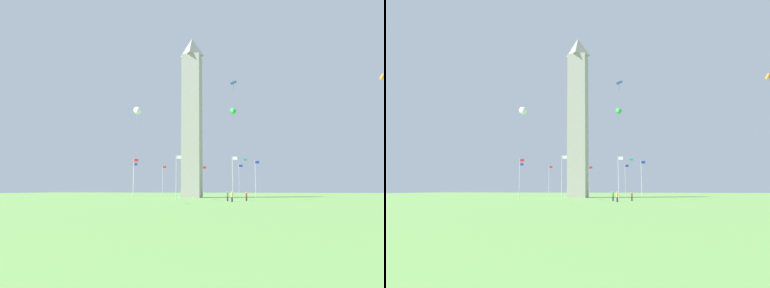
{
  "view_description": "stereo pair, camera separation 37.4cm",
  "coord_description": "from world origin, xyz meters",
  "views": [
    {
      "loc": [
        16.95,
        -80.75,
        2.05
      ],
      "look_at": [
        0.0,
        0.0,
        13.86
      ],
      "focal_mm": 29.83,
      "sensor_mm": 36.0,
      "label": 1
    },
    {
      "loc": [
        17.32,
        -80.67,
        2.05
      ],
      "look_at": [
        0.0,
        0.0,
        13.86
      ],
      "focal_mm": 29.83,
      "sensor_mm": 36.0,
      "label": 2
    }
  ],
  "objects": [
    {
      "name": "flagpole_se",
      "position": [
        -11.31,
        11.36,
        5.02
      ],
      "size": [
        1.12,
        0.14,
        9.23
      ],
      "color": "silver",
      "rests_on": "ground"
    },
    {
      "name": "flagpole_nw",
      "position": [
        11.42,
        -11.36,
        5.02
      ],
      "size": [
        1.12,
        0.14,
        9.23
      ],
      "color": "silver",
      "rests_on": "ground"
    },
    {
      "name": "kite_orange_delta",
      "position": [
        38.37,
        -22.89,
        21.05
      ],
      "size": [
        1.38,
        1.21,
        2.11
      ],
      "color": "orange"
    },
    {
      "name": "flagpole_s",
      "position": [
        -16.02,
        0.0,
        5.02
      ],
      "size": [
        1.12,
        0.14,
        9.23
      ],
      "color": "silver",
      "rests_on": "ground"
    },
    {
      "name": "kite_white_delta",
      "position": [
        -6.07,
        -23.62,
        17.12
      ],
      "size": [
        1.9,
        2.23,
        3.14
      ],
      "color": "white"
    },
    {
      "name": "person_red_shirt",
      "position": [
        14.59,
        -21.64,
        0.8
      ],
      "size": [
        0.32,
        0.32,
        1.62
      ],
      "rotation": [
        0.0,
        0.0,
        1.83
      ],
      "color": "#2D2D38",
      "rests_on": "ground"
    },
    {
      "name": "obelisk_monument",
      "position": [
        0.0,
        0.0,
        21.55
      ],
      "size": [
        4.74,
        4.74,
        43.1
      ],
      "color": "#A8A399",
      "rests_on": "ground"
    },
    {
      "name": "flagpole_w",
      "position": [
        0.05,
        -16.07,
        5.02
      ],
      "size": [
        1.12,
        0.14,
        9.23
      ],
      "color": "silver",
      "rests_on": "ground"
    },
    {
      "name": "flagpole_e",
      "position": [
        0.05,
        16.07,
        5.02
      ],
      "size": [
        1.12,
        0.14,
        9.23
      ],
      "color": "silver",
      "rests_on": "ground"
    },
    {
      "name": "ground_plane",
      "position": [
        0.0,
        0.0,
        0.0
      ],
      "size": [
        260.0,
        260.0,
        0.0
      ],
      "primitive_type": "plane",
      "color": "#609347"
    },
    {
      "name": "flagpole_n",
      "position": [
        16.12,
        0.0,
        5.02
      ],
      "size": [
        1.12,
        0.14,
        9.23
      ],
      "color": "silver",
      "rests_on": "ground"
    },
    {
      "name": "flagpole_ne",
      "position": [
        11.42,
        11.36,
        5.02
      ],
      "size": [
        1.12,
        0.14,
        9.23
      ],
      "color": "silver",
      "rests_on": "ground"
    },
    {
      "name": "person_green_shirt",
      "position": [
        11.31,
        -22.86,
        0.85
      ],
      "size": [
        0.32,
        0.32,
        1.7
      ],
      "rotation": [
        0.0,
        0.0,
        1.47
      ],
      "color": "#2D2D38",
      "rests_on": "ground"
    },
    {
      "name": "kite_green_delta",
      "position": [
        12.18,
        -18.48,
        17.4
      ],
      "size": [
        1.37,
        1.69,
        2.55
      ],
      "color": "green"
    },
    {
      "name": "kite_cyan_diamond",
      "position": [
        13.81,
        -2.27,
        9.26
      ],
      "size": [
        1.06,
        0.93,
        1.62
      ],
      "color": "#33C6D1"
    },
    {
      "name": "flagpole_sw",
      "position": [
        -11.31,
        -11.36,
        5.02
      ],
      "size": [
        1.12,
        0.14,
        9.23
      ],
      "color": "silver",
      "rests_on": "ground"
    },
    {
      "name": "person_yellow_shirt",
      "position": [
        12.42,
        -26.71,
        0.86
      ],
      "size": [
        0.32,
        0.32,
        1.73
      ],
      "rotation": [
        0.0,
        0.0,
        2.21
      ],
      "color": "#2D2D38",
      "rests_on": "ground"
    },
    {
      "name": "kite_blue_diamond",
      "position": [
        11.52,
        -5.89,
        27.68
      ],
      "size": [
        1.66,
        1.72,
        2.35
      ],
      "color": "blue"
    }
  ]
}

